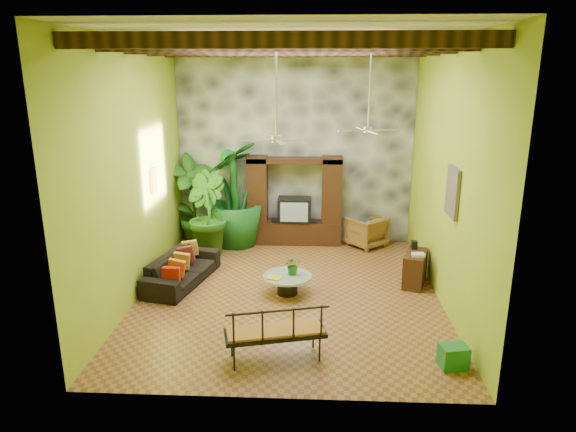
# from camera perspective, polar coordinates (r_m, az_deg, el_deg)

# --- Properties ---
(ground) EXTENTS (7.00, 7.00, 0.00)m
(ground) POSITION_cam_1_polar(r_m,az_deg,el_deg) (10.62, 0.08, -8.53)
(ground) COLOR brown
(ground) RESTS_ON ground
(ceiling) EXTENTS (6.00, 7.00, 0.02)m
(ceiling) POSITION_cam_1_polar(r_m,az_deg,el_deg) (9.68, 0.09, 19.49)
(ceiling) COLOR silver
(ceiling) RESTS_ON back_wall
(back_wall) EXTENTS (6.00, 0.02, 5.00)m
(back_wall) POSITION_cam_1_polar(r_m,az_deg,el_deg) (13.30, 0.81, 7.75)
(back_wall) COLOR #A1AF27
(back_wall) RESTS_ON ground
(left_wall) EXTENTS (0.02, 7.00, 5.00)m
(left_wall) POSITION_cam_1_polar(r_m,az_deg,el_deg) (10.43, -16.67, 4.77)
(left_wall) COLOR #A1AF27
(left_wall) RESTS_ON ground
(right_wall) EXTENTS (0.02, 7.00, 5.00)m
(right_wall) POSITION_cam_1_polar(r_m,az_deg,el_deg) (10.16, 17.29, 4.44)
(right_wall) COLOR #A1AF27
(right_wall) RESTS_ON ground
(stone_accent_wall) EXTENTS (5.98, 0.10, 4.98)m
(stone_accent_wall) POSITION_cam_1_polar(r_m,az_deg,el_deg) (13.24, 0.80, 7.71)
(stone_accent_wall) COLOR #3E4247
(stone_accent_wall) RESTS_ON ground
(ceiling_beams) EXTENTS (5.95, 5.36, 0.22)m
(ceiling_beams) POSITION_cam_1_polar(r_m,az_deg,el_deg) (9.67, 0.09, 18.19)
(ceiling_beams) COLOR #3F2514
(ceiling_beams) RESTS_ON ceiling
(entertainment_center) EXTENTS (2.40, 0.55, 2.30)m
(entertainment_center) POSITION_cam_1_polar(r_m,az_deg,el_deg) (13.25, 0.73, 0.94)
(entertainment_center) COLOR #33190E
(entertainment_center) RESTS_ON ground
(ceiling_fan_front) EXTENTS (1.28, 1.28, 1.86)m
(ceiling_fan_front) POSITION_cam_1_polar(r_m,az_deg,el_deg) (9.33, -1.27, 9.79)
(ceiling_fan_front) COLOR silver
(ceiling_fan_front) RESTS_ON ceiling
(ceiling_fan_back) EXTENTS (1.28, 1.28, 1.86)m
(ceiling_fan_back) POSITION_cam_1_polar(r_m,az_deg,el_deg) (10.96, 8.93, 10.53)
(ceiling_fan_back) COLOR silver
(ceiling_fan_back) RESTS_ON ceiling
(wall_art_mask) EXTENTS (0.06, 0.32, 0.55)m
(wall_art_mask) POSITION_cam_1_polar(r_m,az_deg,el_deg) (11.42, -14.71, 3.81)
(wall_art_mask) COLOR yellow
(wall_art_mask) RESTS_ON left_wall
(wall_art_painting) EXTENTS (0.06, 0.70, 0.90)m
(wall_art_painting) POSITION_cam_1_polar(r_m,az_deg,el_deg) (9.62, 17.82, 2.56)
(wall_art_painting) COLOR navy
(wall_art_painting) RESTS_ON right_wall
(sofa) EXTENTS (1.32, 2.30, 0.63)m
(sofa) POSITION_cam_1_polar(r_m,az_deg,el_deg) (11.21, -11.71, -5.78)
(sofa) COLOR black
(sofa) RESTS_ON ground
(wicker_armchair) EXTENTS (1.20, 1.21, 0.79)m
(wicker_armchair) POSITION_cam_1_polar(r_m,az_deg,el_deg) (13.35, 8.67, -1.69)
(wicker_armchair) COLOR #915E35
(wicker_armchair) RESTS_ON ground
(tall_plant_a) EXTENTS (1.50, 1.37, 2.36)m
(tall_plant_a) POSITION_cam_1_polar(r_m,az_deg,el_deg) (13.39, -10.60, 1.76)
(tall_plant_a) COLOR #225717
(tall_plant_a) RESTS_ON ground
(tall_plant_b) EXTENTS (1.41, 1.45, 2.06)m
(tall_plant_b) POSITION_cam_1_polar(r_m,az_deg,el_deg) (12.58, -9.14, 0.20)
(tall_plant_b) COLOR #245C18
(tall_plant_b) RESTS_ON ground
(tall_plant_c) EXTENTS (1.90, 1.90, 2.68)m
(tall_plant_c) POSITION_cam_1_polar(r_m,az_deg,el_deg) (13.14, -5.94, 2.42)
(tall_plant_c) COLOR #185C1D
(tall_plant_c) RESTS_ON ground
(coffee_table) EXTENTS (0.99, 0.99, 0.40)m
(coffee_table) POSITION_cam_1_polar(r_m,az_deg,el_deg) (10.48, -0.07, -7.35)
(coffee_table) COLOR black
(coffee_table) RESTS_ON ground
(centerpiece_plant) EXTENTS (0.39, 0.35, 0.37)m
(centerpiece_plant) POSITION_cam_1_polar(r_m,az_deg,el_deg) (10.43, 0.58, -5.50)
(centerpiece_plant) COLOR #1D5C18
(centerpiece_plant) RESTS_ON coffee_table
(yellow_tray) EXTENTS (0.34, 0.29, 0.03)m
(yellow_tray) POSITION_cam_1_polar(r_m,az_deg,el_deg) (10.27, -1.56, -6.90)
(yellow_tray) COLOR yellow
(yellow_tray) RESTS_ON coffee_table
(iron_bench) EXTENTS (1.65, 0.93, 0.57)m
(iron_bench) POSITION_cam_1_polar(r_m,az_deg,el_deg) (8.10, -1.49, -12.62)
(iron_bench) COLOR black
(iron_bench) RESTS_ON ground
(side_console) EXTENTS (0.66, 0.97, 0.71)m
(side_console) POSITION_cam_1_polar(r_m,az_deg,el_deg) (11.22, 13.94, -5.69)
(side_console) COLOR #3C1A13
(side_console) RESTS_ON ground
(green_bin) EXTENTS (0.46, 0.38, 0.36)m
(green_bin) POSITION_cam_1_polar(r_m,az_deg,el_deg) (8.52, 17.90, -14.63)
(green_bin) COLOR #207931
(green_bin) RESTS_ON ground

